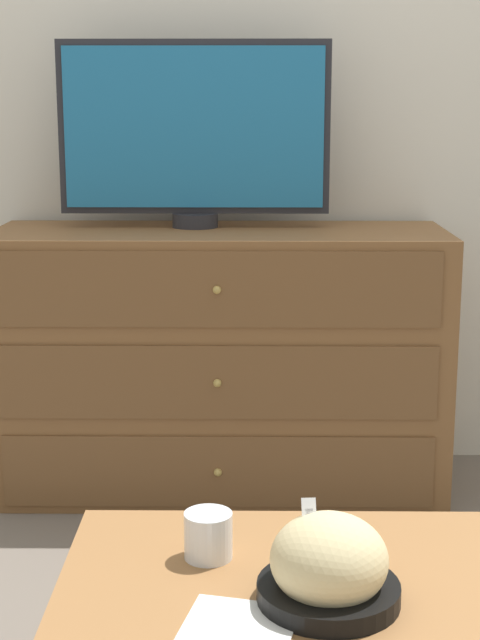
# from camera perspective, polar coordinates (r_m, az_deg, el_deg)

# --- Properties ---
(ground_plane) EXTENTS (12.00, 12.00, 0.00)m
(ground_plane) POSITION_cam_1_polar(r_m,az_deg,el_deg) (3.44, 0.86, -7.81)
(ground_plane) COLOR #70665B
(wall_back) EXTENTS (12.00, 0.05, 2.60)m
(wall_back) POSITION_cam_1_polar(r_m,az_deg,el_deg) (3.25, 0.93, 14.36)
(wall_back) COLOR silver
(wall_back) RESTS_ON ground_plane
(dresser) EXTENTS (1.38, 0.50, 0.82)m
(dresser) POSITION_cam_1_polar(r_m,az_deg,el_deg) (3.06, -1.17, -2.39)
(dresser) COLOR brown
(dresser) RESTS_ON ground_plane
(tv) EXTENTS (0.83, 0.14, 0.56)m
(tv) POSITION_cam_1_polar(r_m,az_deg,el_deg) (3.03, -2.68, 10.91)
(tv) COLOR #232328
(tv) RESTS_ON dresser
(coffee_table) EXTENTS (0.84, 0.63, 0.39)m
(coffee_table) POSITION_cam_1_polar(r_m,az_deg,el_deg) (1.76, 3.51, -16.70)
(coffee_table) COLOR #9E6B3D
(coffee_table) RESTS_ON ground_plane
(takeout_bowl) EXTENTS (0.24, 0.24, 0.17)m
(takeout_bowl) POSITION_cam_1_polar(r_m,az_deg,el_deg) (1.67, 5.19, -14.17)
(takeout_bowl) COLOR black
(takeout_bowl) RESTS_ON coffee_table
(drink_cup) EXTENTS (0.09, 0.09, 0.09)m
(drink_cup) POSITION_cam_1_polar(r_m,az_deg,el_deg) (1.82, -1.86, -12.57)
(drink_cup) COLOR #9E6638
(drink_cup) RESTS_ON coffee_table
(napkin) EXTENTS (0.21, 0.21, 0.00)m
(napkin) POSITION_cam_1_polar(r_m,az_deg,el_deg) (1.61, -0.12, -17.48)
(napkin) COLOR white
(napkin) RESTS_ON coffee_table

